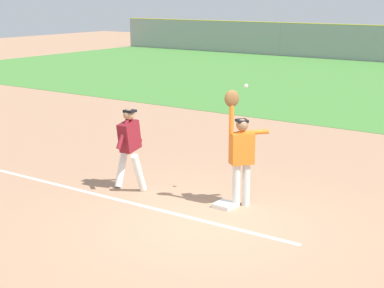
# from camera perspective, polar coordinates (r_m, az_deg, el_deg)

# --- Properties ---
(ground_plane) EXTENTS (84.32, 84.32, 0.00)m
(ground_plane) POSITION_cam_1_polar(r_m,az_deg,el_deg) (10.95, 1.35, -7.53)
(ground_plane) COLOR tan
(chalk_foul_line) EXTENTS (12.00, 0.21, 0.01)m
(chalk_foul_line) POSITION_cam_1_polar(r_m,az_deg,el_deg) (13.65, -13.37, -3.51)
(chalk_foul_line) COLOR white
(chalk_foul_line) RESTS_ON ground_plane
(first_base) EXTENTS (0.39, 0.39, 0.08)m
(first_base) POSITION_cam_1_polar(r_m,az_deg,el_deg) (11.80, 3.11, -5.73)
(first_base) COLOR white
(first_base) RESTS_ON ground_plane
(fielder) EXTENTS (0.65, 0.76, 2.28)m
(fielder) POSITION_cam_1_polar(r_m,az_deg,el_deg) (11.56, 4.61, -0.57)
(fielder) COLOR silver
(fielder) RESTS_ON ground_plane
(runner) EXTENTS (0.75, 0.85, 1.72)m
(runner) POSITION_cam_1_polar(r_m,az_deg,el_deg) (12.61, -5.89, 0.05)
(runner) COLOR white
(runner) RESTS_ON ground_plane
(baseball) EXTENTS (0.07, 0.07, 0.07)m
(baseball) POSITION_cam_1_polar(r_m,az_deg,el_deg) (11.72, 5.10, 5.47)
(baseball) COLOR white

